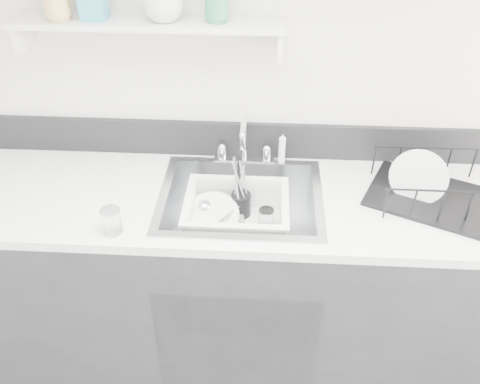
# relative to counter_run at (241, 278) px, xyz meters

# --- Properties ---
(room_shell) EXTENTS (3.50, 3.00, 2.60)m
(room_shell) POSITION_rel_counter_run_xyz_m (0.00, -0.80, 1.22)
(room_shell) COLOR silver
(room_shell) RESTS_ON ground
(counter_run) EXTENTS (3.20, 0.62, 0.92)m
(counter_run) POSITION_rel_counter_run_xyz_m (0.00, 0.00, 0.00)
(counter_run) COLOR #242427
(counter_run) RESTS_ON ground
(backsplash) EXTENTS (3.20, 0.02, 0.16)m
(backsplash) POSITION_rel_counter_run_xyz_m (0.00, 0.30, 0.54)
(backsplash) COLOR black
(backsplash) RESTS_ON counter_run
(sink) EXTENTS (0.64, 0.52, 0.20)m
(sink) POSITION_rel_counter_run_xyz_m (0.00, 0.00, 0.37)
(sink) COLOR silver
(sink) RESTS_ON counter_run
(faucet) EXTENTS (0.26, 0.18, 0.23)m
(faucet) POSITION_rel_counter_run_xyz_m (0.00, 0.25, 0.52)
(faucet) COLOR silver
(faucet) RESTS_ON counter_run
(side_sprayer) EXTENTS (0.03, 0.03, 0.14)m
(side_sprayer) POSITION_rel_counter_run_xyz_m (0.16, 0.25, 0.53)
(side_sprayer) COLOR white
(side_sprayer) RESTS_ON counter_run
(wall_shelf) EXTENTS (1.00, 0.16, 0.12)m
(wall_shelf) POSITION_rel_counter_run_xyz_m (-0.35, 0.23, 1.05)
(wall_shelf) COLOR silver
(wall_shelf) RESTS_ON room_shell
(wash_tub) EXTENTS (0.45, 0.38, 0.16)m
(wash_tub) POSITION_rel_counter_run_xyz_m (-0.02, -0.01, 0.37)
(wash_tub) COLOR white
(wash_tub) RESTS_ON sink
(plate_stack) EXTENTS (0.27, 0.26, 0.11)m
(plate_stack) POSITION_rel_counter_run_xyz_m (-0.11, -0.01, 0.34)
(plate_stack) COLOR white
(plate_stack) RESTS_ON wash_tub
(utensil_cup) EXTENTS (0.08, 0.08, 0.28)m
(utensil_cup) POSITION_rel_counter_run_xyz_m (-0.00, 0.08, 0.37)
(utensil_cup) COLOR black
(utensil_cup) RESTS_ON wash_tub
(ladle) EXTENTS (0.29, 0.20, 0.08)m
(ladle) POSITION_rel_counter_run_xyz_m (-0.09, 0.01, 0.35)
(ladle) COLOR silver
(ladle) RESTS_ON wash_tub
(tumbler_in_tub) EXTENTS (0.08, 0.08, 0.09)m
(tumbler_in_tub) POSITION_rel_counter_run_xyz_m (0.10, -0.00, 0.35)
(tumbler_in_tub) COLOR white
(tumbler_in_tub) RESTS_ON wash_tub
(tumbler_counter) EXTENTS (0.09, 0.09, 0.10)m
(tumbler_counter) POSITION_rel_counter_run_xyz_m (-0.45, -0.23, 0.51)
(tumbler_counter) COLOR white
(tumbler_counter) RESTS_ON counter_run
(dish_rack) EXTENTS (0.54, 0.48, 0.15)m
(dish_rack) POSITION_rel_counter_run_xyz_m (0.73, 0.03, 0.54)
(dish_rack) COLOR black
(dish_rack) RESTS_ON counter_run
(bowl_small) EXTENTS (0.11, 0.11, 0.03)m
(bowl_small) POSITION_rel_counter_run_xyz_m (0.09, -0.08, 0.32)
(bowl_small) COLOR white
(bowl_small) RESTS_ON wash_tub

